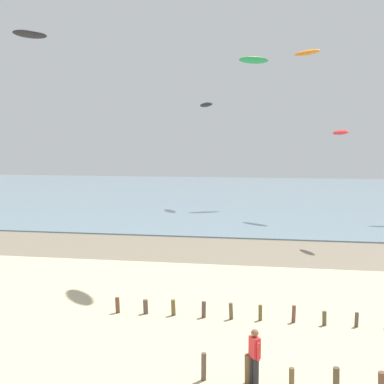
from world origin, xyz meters
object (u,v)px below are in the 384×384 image
Objects in this scene: kite_aloft_5 at (30,34)px; kite_aloft_7 at (254,60)px; kite_aloft_1 at (206,105)px; kite_aloft_13 at (341,132)px; kite_aloft_6 at (307,53)px; person_left_flank at (255,356)px.

kite_aloft_7 is at bearing 20.63° from kite_aloft_5.
kite_aloft_1 reaches higher than kite_aloft_13.
kite_aloft_13 is (12.28, -19.28, -3.48)m from kite_aloft_1.
kite_aloft_7 reaches higher than kite_aloft_1.
kite_aloft_5 is at bearing 44.22° from kite_aloft_7.
person_left_flank is at bearing -52.98° from kite_aloft_6.
kite_aloft_7 is (10.83, 29.63, 2.93)m from kite_aloft_5.
person_left_flank is 38.65m from kite_aloft_6.
kite_aloft_13 is at bearing 5.00° from kite_aloft_1.
kite_aloft_5 is 1.03× the size of kite_aloft_13.
kite_aloft_5 is at bearing -84.79° from kite_aloft_6.
kite_aloft_5 is at bearing -39.18° from kite_aloft_1.
kite_aloft_6 is 15.66m from kite_aloft_13.
kite_aloft_7 is at bearing 167.82° from kite_aloft_6.
kite_aloft_6 is 0.87× the size of kite_aloft_7.
kite_aloft_6 is (16.24, 22.34, 2.31)m from kite_aloft_5.
kite_aloft_1 is 1.58× the size of kite_aloft_13.
kite_aloft_1 reaches higher than person_left_flank.
kite_aloft_5 is 20.86m from kite_aloft_13.
kite_aloft_5 is at bearing 92.93° from kite_aloft_13.
person_left_flank is 0.88× the size of kite_aloft_13.
kite_aloft_5 reaches higher than person_left_flank.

